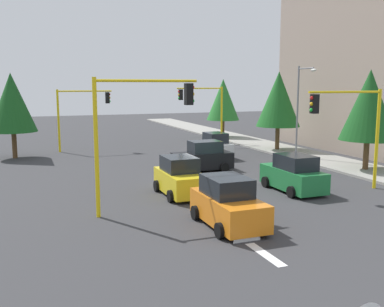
% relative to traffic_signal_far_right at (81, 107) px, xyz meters
% --- Properties ---
extents(ground_plane, '(120.00, 120.00, 0.00)m').
position_rel_traffic_signal_far_right_xyz_m(ground_plane, '(14.00, 5.63, -3.73)').
color(ground_plane, '#353538').
extents(sidewalk_kerb, '(80.00, 4.00, 0.15)m').
position_rel_traffic_signal_far_right_xyz_m(sidewalk_kerb, '(9.00, 16.13, -3.65)').
color(sidewalk_kerb, gray).
rests_on(sidewalk_kerb, ground).
extents(lane_arrow_near, '(2.40, 1.10, 1.10)m').
position_rel_traffic_signal_far_right_xyz_m(lane_arrow_near, '(25.51, 2.63, -3.72)').
color(lane_arrow_near, silver).
rests_on(lane_arrow_near, ground).
extents(traffic_signal_far_right, '(0.36, 4.59, 5.24)m').
position_rel_traffic_signal_far_right_xyz_m(traffic_signal_far_right, '(0.00, 0.00, 0.00)').
color(traffic_signal_far_right, yellow).
rests_on(traffic_signal_far_right, ground).
extents(traffic_signal_far_left, '(0.36, 4.59, 5.45)m').
position_rel_traffic_signal_far_right_xyz_m(traffic_signal_far_left, '(0.00, 11.29, 0.14)').
color(traffic_signal_far_left, yellow).
rests_on(traffic_signal_far_left, ground).
extents(traffic_signal_near_right, '(0.36, 4.59, 5.93)m').
position_rel_traffic_signal_far_right_xyz_m(traffic_signal_near_right, '(20.00, -0.11, 0.45)').
color(traffic_signal_near_right, yellow).
rests_on(traffic_signal_near_right, ground).
extents(traffic_signal_near_left, '(0.36, 4.59, 5.39)m').
position_rel_traffic_signal_far_right_xyz_m(traffic_signal_near_left, '(20.00, 11.28, 0.10)').
color(traffic_signal_near_left, yellow).
rests_on(traffic_signal_near_left, ground).
extents(street_lamp_curbside, '(2.15, 0.28, 7.00)m').
position_rel_traffic_signal_far_right_xyz_m(street_lamp_curbside, '(10.39, 14.83, 0.62)').
color(street_lamp_curbside, slate).
rests_on(street_lamp_curbside, ground).
extents(tree_roadside_far, '(3.43, 3.43, 6.23)m').
position_rel_traffic_signal_far_right_xyz_m(tree_roadside_far, '(-4.00, 15.13, 0.34)').
color(tree_roadside_far, brown).
rests_on(tree_roadside_far, ground).
extents(tree_opposite_side, '(3.59, 3.59, 6.53)m').
position_rel_traffic_signal_far_right_xyz_m(tree_opposite_side, '(2.00, -5.37, 0.54)').
color(tree_opposite_side, brown).
rests_on(tree_opposite_side, ground).
extents(tree_roadside_mid, '(3.70, 3.70, 6.73)m').
position_rel_traffic_signal_far_right_xyz_m(tree_roadside_mid, '(6.00, 15.63, 0.68)').
color(tree_roadside_mid, brown).
rests_on(tree_roadside_mid, ground).
extents(tree_roadside_near, '(3.63, 3.63, 6.60)m').
position_rel_traffic_signal_far_right_xyz_m(tree_roadside_near, '(16.00, 16.13, 0.59)').
color(tree_roadside_near, brown).
rests_on(tree_roadside_near, ground).
extents(car_black, '(2.01, 3.86, 1.98)m').
position_rel_traffic_signal_far_right_xyz_m(car_black, '(12.00, 6.27, -2.83)').
color(car_black, black).
rests_on(car_black, ground).
extents(car_orange, '(3.99, 2.10, 1.98)m').
position_rel_traffic_signal_far_right_xyz_m(car_orange, '(23.04, 2.80, -2.83)').
color(car_orange, orange).
rests_on(car_orange, ground).
extents(car_white, '(3.62, 1.93, 1.98)m').
position_rel_traffic_signal_far_right_xyz_m(car_white, '(7.45, 9.11, -2.83)').
color(car_white, white).
rests_on(car_white, ground).
extents(car_yellow, '(3.80, 2.08, 1.98)m').
position_rel_traffic_signal_far_right_xyz_m(car_yellow, '(17.60, 2.70, -2.83)').
color(car_yellow, yellow).
rests_on(car_yellow, ground).
extents(car_green, '(4.06, 2.03, 1.98)m').
position_rel_traffic_signal_far_right_xyz_m(car_green, '(18.98, 8.59, -2.83)').
color(car_green, '#1E7238').
rests_on(car_green, ground).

